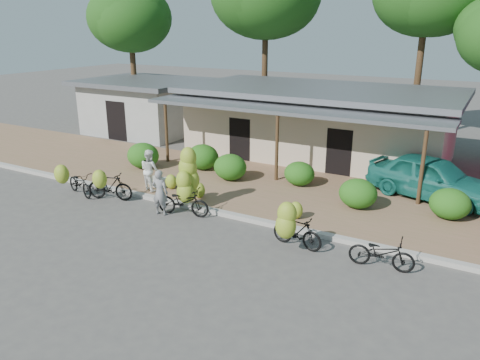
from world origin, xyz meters
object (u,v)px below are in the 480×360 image
at_px(tree_back_left, 129,16).
at_px(bike_far_right, 382,253).
at_px(bike_far_left, 77,182).
at_px(bike_right, 293,228).
at_px(sack_far, 156,182).
at_px(vendor, 160,192).
at_px(bike_left, 108,185).
at_px(sack_near, 172,182).
at_px(teal_van, 432,178).
at_px(bystander, 150,170).
at_px(bike_center, 186,188).

relative_size(tree_back_left, bike_far_right, 4.91).
height_order(bike_far_left, bike_right, bike_right).
bearing_deg(sack_far, bike_far_right, -13.05).
relative_size(tree_back_left, vendor, 5.45).
xyz_separation_m(tree_back_left, bike_left, (9.18, -11.96, -6.11)).
bearing_deg(sack_near, teal_van, 20.77).
xyz_separation_m(bike_far_left, vendor, (3.96, 0.06, 0.25)).
bearing_deg(tree_back_left, sack_near, -43.10).
bearing_deg(vendor, sack_near, -69.59).
height_order(bike_far_left, bystander, bystander).
height_order(bike_right, bike_far_right, bike_right).
height_order(tree_back_left, bike_far_right, tree_back_left).
distance_m(bike_far_left, bike_left, 1.46).
distance_m(bike_center, sack_far, 3.04).
bearing_deg(sack_near, bike_far_left, -137.11).
distance_m(sack_near, sack_far, 0.65).
bearing_deg(bike_left, bike_center, -97.18).
relative_size(bike_center, vendor, 1.42).
bearing_deg(bystander, vendor, 154.63).
bearing_deg(teal_van, bike_far_right, -167.69).
height_order(sack_far, vendor, vendor).
relative_size(vendor, teal_van, 0.34).
bearing_deg(bystander, bike_left, 78.23).
bearing_deg(tree_back_left, vendor, -45.92).
height_order(bike_center, bike_right, bike_center).
bearing_deg(bike_far_left, bike_right, -73.25).
xyz_separation_m(sack_near, sack_far, (-0.58, -0.30, -0.01)).
xyz_separation_m(tree_back_left, bike_far_left, (7.73, -12.13, -6.17)).
relative_size(sack_near, sack_far, 1.13).
relative_size(bike_left, teal_van, 0.40).
bearing_deg(tree_back_left, bystander, -46.54).
height_order(bike_center, bystander, bike_center).
relative_size(tree_back_left, bike_center, 3.83).
xyz_separation_m(sack_near, teal_van, (9.22, 3.49, 0.64)).
bearing_deg(bike_center, bike_right, -112.06).
relative_size(bike_left, bike_center, 0.81).
bearing_deg(teal_van, vendor, 142.68).
relative_size(bike_right, vendor, 1.04).
distance_m(bike_left, teal_van, 11.89).
height_order(bike_center, teal_van, bike_center).
bearing_deg(bike_far_right, teal_van, -9.00).
bearing_deg(bike_far_left, bike_center, -64.18).
relative_size(bike_right, bystander, 1.04).
bearing_deg(bike_right, vendor, 95.08).
distance_m(bike_right, vendor, 5.02).
distance_m(bystander, teal_van, 10.54).
height_order(bike_right, sack_far, bike_right).
bearing_deg(tree_back_left, bike_left, -52.48).
bearing_deg(bike_far_right, sack_far, 71.64).
height_order(bike_far_right, sack_near, bike_far_right).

